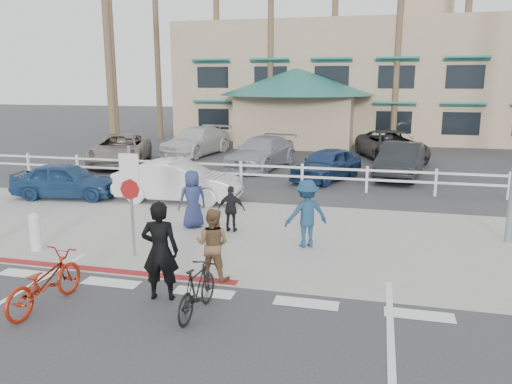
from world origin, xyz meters
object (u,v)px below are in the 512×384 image
(bike_black, at_px, (197,290))
(car_red_compact, at_px, (66,180))
(sign_post, at_px, (131,196))
(car_white_sedan, at_px, (178,181))
(bike_red, at_px, (44,282))

(bike_black, bearing_deg, car_red_compact, -40.14)
(sign_post, bearing_deg, car_white_sedan, 101.74)
(sign_post, height_order, bike_red, sign_post)
(bike_black, height_order, car_red_compact, car_red_compact)
(bike_red, distance_m, bike_black, 2.80)
(bike_red, height_order, bike_black, bike_red)
(sign_post, relative_size, car_white_sedan, 0.68)
(bike_black, relative_size, car_white_sedan, 0.36)
(bike_black, height_order, car_white_sedan, car_white_sedan)
(sign_post, distance_m, bike_black, 3.65)
(car_red_compact, bearing_deg, bike_red, -156.70)
(car_red_compact, bearing_deg, sign_post, -142.51)
(bike_red, bearing_deg, sign_post, -90.48)
(sign_post, xyz_separation_m, car_white_sedan, (-1.13, 5.41, -0.75))
(bike_red, bearing_deg, bike_black, -166.99)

